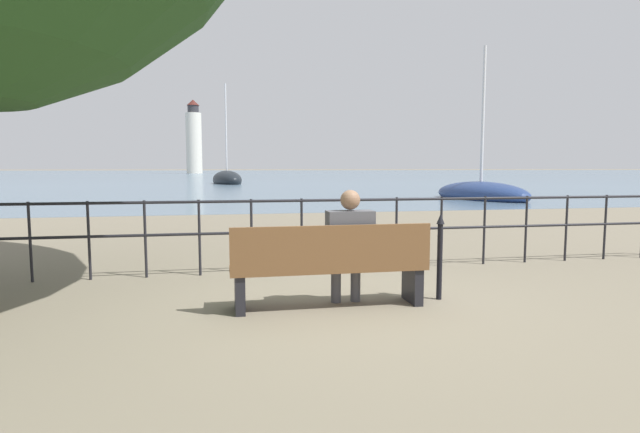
{
  "coord_description": "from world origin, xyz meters",
  "views": [
    {
      "loc": [
        -1.1,
        -5.12,
        1.48
      ],
      "look_at": [
        0.0,
        0.5,
        0.92
      ],
      "focal_mm": 28.0,
      "sensor_mm": 36.0,
      "label": 1
    }
  ],
  "objects_px": {
    "park_bench": "(330,267)",
    "closed_umbrella": "(440,252)",
    "sailboat_0": "(481,194)",
    "harbor_lighthouse": "(194,139)",
    "seated_person_left": "(349,242)",
    "sailboat_2": "(227,180)"
  },
  "relations": [
    {
      "from": "park_bench",
      "to": "closed_umbrella",
      "type": "height_order",
      "value": "closed_umbrella"
    },
    {
      "from": "sailboat_0",
      "to": "harbor_lighthouse",
      "type": "bearing_deg",
      "value": 88.21
    },
    {
      "from": "closed_umbrella",
      "to": "sailboat_0",
      "type": "xyz_separation_m",
      "value": [
        9.62,
        16.53,
        -0.27
      ]
    },
    {
      "from": "closed_umbrella",
      "to": "harbor_lighthouse",
      "type": "bearing_deg",
      "value": 94.16
    },
    {
      "from": "park_bench",
      "to": "closed_umbrella",
      "type": "relative_size",
      "value": 2.14
    },
    {
      "from": "sailboat_0",
      "to": "sailboat_2",
      "type": "relative_size",
      "value": 0.77
    },
    {
      "from": "sailboat_0",
      "to": "harbor_lighthouse",
      "type": "relative_size",
      "value": 0.38
    },
    {
      "from": "sailboat_0",
      "to": "harbor_lighthouse",
      "type": "height_order",
      "value": "harbor_lighthouse"
    },
    {
      "from": "seated_person_left",
      "to": "closed_umbrella",
      "type": "height_order",
      "value": "seated_person_left"
    },
    {
      "from": "park_bench",
      "to": "sailboat_2",
      "type": "distance_m",
      "value": 42.41
    },
    {
      "from": "sailboat_0",
      "to": "closed_umbrella",
      "type": "bearing_deg",
      "value": -131.34
    },
    {
      "from": "park_bench",
      "to": "sailboat_2",
      "type": "xyz_separation_m",
      "value": [
        -0.69,
        42.41,
        -0.06
      ]
    },
    {
      "from": "park_bench",
      "to": "sailboat_0",
      "type": "bearing_deg",
      "value": 56.78
    },
    {
      "from": "park_bench",
      "to": "seated_person_left",
      "type": "distance_m",
      "value": 0.34
    },
    {
      "from": "park_bench",
      "to": "sailboat_2",
      "type": "height_order",
      "value": "sailboat_2"
    },
    {
      "from": "closed_umbrella",
      "to": "seated_person_left",
      "type": "bearing_deg",
      "value": -177.9
    },
    {
      "from": "harbor_lighthouse",
      "to": "seated_person_left",
      "type": "bearing_deg",
      "value": -86.3
    },
    {
      "from": "seated_person_left",
      "to": "sailboat_0",
      "type": "relative_size",
      "value": 0.17
    },
    {
      "from": "closed_umbrella",
      "to": "sailboat_0",
      "type": "relative_size",
      "value": 0.13
    },
    {
      "from": "park_bench",
      "to": "seated_person_left",
      "type": "height_order",
      "value": "seated_person_left"
    },
    {
      "from": "park_bench",
      "to": "sailboat_0",
      "type": "xyz_separation_m",
      "value": [
        10.9,
        16.65,
        -0.17
      ]
    },
    {
      "from": "sailboat_2",
      "to": "harbor_lighthouse",
      "type": "relative_size",
      "value": 0.5
    }
  ]
}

